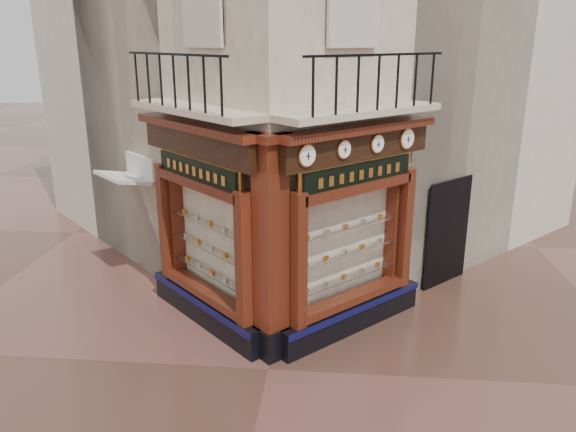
# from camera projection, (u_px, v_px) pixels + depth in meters

# --- Properties ---
(ground) EXTENTS (80.00, 80.00, 0.00)m
(ground) POSITION_uv_depth(u_px,v_px,m) (268.00, 369.00, 9.59)
(ground) COLOR #4D2F24
(ground) RESTS_ON ground
(main_building) EXTENTS (11.31, 11.31, 12.00)m
(main_building) POSITION_uv_depth(u_px,v_px,m) (297.00, 13.00, 13.63)
(main_building) COLOR beige
(main_building) RESTS_ON ground
(neighbour_left) EXTENTS (11.31, 11.31, 11.00)m
(neighbour_left) POSITION_uv_depth(u_px,v_px,m) (219.00, 35.00, 16.35)
(neighbour_left) COLOR beige
(neighbour_left) RESTS_ON ground
(neighbour_right) EXTENTS (11.31, 11.31, 11.00)m
(neighbour_right) POSITION_uv_depth(u_px,v_px,m) (391.00, 35.00, 15.92)
(neighbour_right) COLOR beige
(neighbour_right) RESTS_ON ground
(shopfront_left) EXTENTS (2.86, 2.86, 3.98)m
(shopfront_left) POSITION_uv_depth(u_px,v_px,m) (204.00, 228.00, 10.61)
(shopfront_left) COLOR black
(shopfront_left) RESTS_ON ground
(shopfront_right) EXTENTS (2.86, 2.86, 3.98)m
(shopfront_right) POSITION_uv_depth(u_px,v_px,m) (353.00, 233.00, 10.36)
(shopfront_right) COLOR black
(shopfront_right) RESTS_ON ground
(corner_pilaster) EXTENTS (0.85, 0.85, 3.98)m
(corner_pilaster) POSITION_uv_depth(u_px,v_px,m) (271.00, 252.00, 9.48)
(corner_pilaster) COLOR black
(corner_pilaster) RESTS_ON ground
(balcony) EXTENTS (5.94, 2.97, 1.03)m
(balcony) POSITION_uv_depth(u_px,v_px,m) (276.00, 110.00, 9.73)
(balcony) COLOR beige
(balcony) RESTS_ON ground
(clock_a) EXTENTS (0.29, 0.29, 0.37)m
(clock_a) POSITION_uv_depth(u_px,v_px,m) (307.00, 156.00, 8.92)
(clock_a) COLOR gold
(clock_a) RESTS_ON ground
(clock_b) EXTENTS (0.26, 0.26, 0.32)m
(clock_b) POSITION_uv_depth(u_px,v_px,m) (344.00, 150.00, 9.42)
(clock_b) COLOR gold
(clock_b) RESTS_ON ground
(clock_c) EXTENTS (0.27, 0.27, 0.33)m
(clock_c) POSITION_uv_depth(u_px,v_px,m) (377.00, 144.00, 9.93)
(clock_c) COLOR gold
(clock_c) RESTS_ON ground
(clock_d) EXTENTS (0.31, 0.31, 0.39)m
(clock_d) POSITION_uv_depth(u_px,v_px,m) (407.00, 139.00, 10.43)
(clock_d) COLOR gold
(clock_d) RESTS_ON ground
(awning) EXTENTS (1.50, 1.50, 0.24)m
(awning) POSITION_uv_depth(u_px,v_px,m) (131.00, 279.00, 13.23)
(awning) COLOR silver
(awning) RESTS_ON ground
(signboard_left) EXTENTS (2.00, 2.00, 0.54)m
(signboard_left) POSITION_uv_depth(u_px,v_px,m) (197.00, 171.00, 10.22)
(signboard_left) COLOR gold
(signboard_left) RESTS_ON ground
(signboard_right) EXTENTS (2.05, 2.05, 0.55)m
(signboard_right) POSITION_uv_depth(u_px,v_px,m) (359.00, 174.00, 9.97)
(signboard_right) COLOR gold
(signboard_right) RESTS_ON ground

